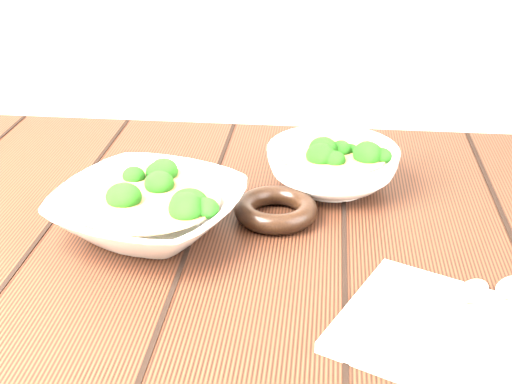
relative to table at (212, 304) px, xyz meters
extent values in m
cube|color=#32180E|center=(0.00, 0.00, 0.10)|extent=(1.20, 0.80, 0.04)
imported|color=silver|center=(-0.08, -0.01, 0.15)|extent=(0.30, 0.30, 0.06)
cylinder|color=olive|center=(-0.08, -0.01, 0.17)|extent=(0.19, 0.19, 0.00)
ellipsoid|color=#206817|center=(-0.06, 0.00, 0.18)|extent=(0.04, 0.04, 0.03)
ellipsoid|color=#206817|center=(-0.06, 0.03, 0.18)|extent=(0.04, 0.04, 0.03)
ellipsoid|color=#206817|center=(-0.11, 0.04, 0.18)|extent=(0.04, 0.04, 0.03)
ellipsoid|color=#206817|center=(-0.11, 0.00, 0.18)|extent=(0.04, 0.04, 0.03)
ellipsoid|color=#206817|center=(-0.11, -0.04, 0.18)|extent=(0.04, 0.04, 0.03)
ellipsoid|color=#206817|center=(-0.07, -0.07, 0.18)|extent=(0.04, 0.04, 0.03)
ellipsoid|color=#206817|center=(-0.05, -0.03, 0.18)|extent=(0.04, 0.04, 0.03)
imported|color=silver|center=(0.16, 0.16, 0.15)|extent=(0.25, 0.25, 0.06)
cylinder|color=olive|center=(0.16, 0.16, 0.17)|extent=(0.16, 0.16, 0.00)
ellipsoid|color=#206817|center=(0.18, 0.16, 0.18)|extent=(0.03, 0.03, 0.03)
ellipsoid|color=#206817|center=(0.17, 0.19, 0.18)|extent=(0.03, 0.03, 0.03)
ellipsoid|color=#206817|center=(0.13, 0.19, 0.18)|extent=(0.03, 0.03, 0.03)
ellipsoid|color=#206817|center=(0.14, 0.15, 0.18)|extent=(0.03, 0.03, 0.03)
ellipsoid|color=#206817|center=(0.15, 0.12, 0.18)|extent=(0.03, 0.03, 0.03)
ellipsoid|color=#206817|center=(0.20, 0.12, 0.18)|extent=(0.03, 0.03, 0.03)
torus|color=black|center=(0.09, 0.04, 0.13)|extent=(0.13, 0.13, 0.03)
cube|color=beige|center=(0.29, -0.20, 0.13)|extent=(0.29, 0.27, 0.01)
cylinder|color=#B2AD9D|center=(0.28, -0.21, 0.14)|extent=(0.08, 0.13, 0.01)
ellipsoid|color=#B2AD9D|center=(0.32, -0.13, 0.14)|extent=(0.05, 0.06, 0.01)
cylinder|color=#B2AD9D|center=(0.32, -0.19, 0.14)|extent=(0.09, 0.12, 0.01)
ellipsoid|color=#B2AD9D|center=(0.37, -0.12, 0.14)|extent=(0.06, 0.06, 0.01)
camera|label=1|loc=(0.15, -0.82, 0.59)|focal=50.00mm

